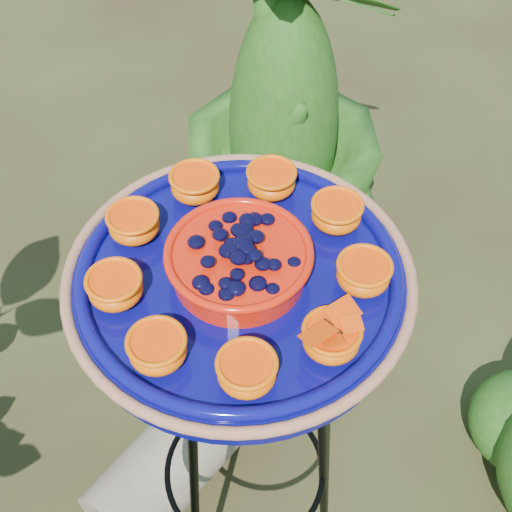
# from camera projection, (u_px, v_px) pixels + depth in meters

# --- Properties ---
(tripod_stand) EXTENTS (0.41, 0.41, 0.87)m
(tripod_stand) POSITION_uv_depth(u_px,v_px,m) (243.00, 414.00, 1.22)
(tripod_stand) COLOR black
(tripod_stand) RESTS_ON ground
(feeder_dish) EXTENTS (0.57, 0.57, 0.10)m
(feeder_dish) POSITION_uv_depth(u_px,v_px,m) (239.00, 275.00, 0.93)
(feeder_dish) COLOR #080862
(feeder_dish) RESTS_ON tripod_stand
(driftwood_log) EXTENTS (0.59, 0.25, 0.19)m
(driftwood_log) POSITION_uv_depth(u_px,v_px,m) (197.00, 433.00, 1.67)
(driftwood_log) COLOR gray
(driftwood_log) RESTS_ON ground
(shrub_back_right) EXTENTS (0.75, 0.75, 0.96)m
(shrub_back_right) POSITION_uv_depth(u_px,v_px,m) (284.00, 108.00, 1.83)
(shrub_back_right) COLOR #1D4612
(shrub_back_right) RESTS_ON ground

